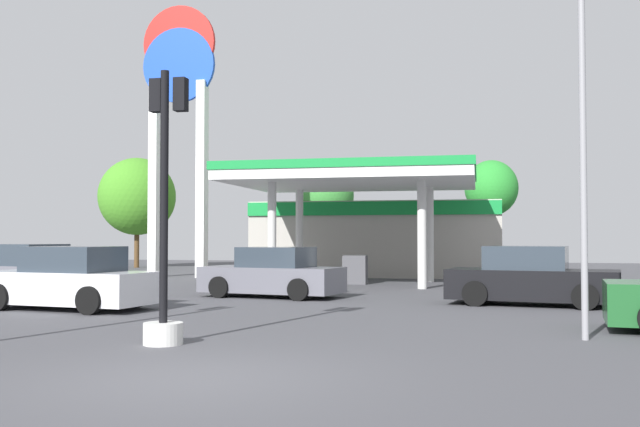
# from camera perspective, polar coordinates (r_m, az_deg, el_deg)

# --- Properties ---
(ground_plane) EXTENTS (90.00, 90.00, 0.00)m
(ground_plane) POSITION_cam_1_polar(r_m,az_deg,el_deg) (9.58, -9.83, -12.66)
(ground_plane) COLOR #47474C
(ground_plane) RESTS_ON ground
(gas_station) EXTENTS (11.27, 13.29, 4.46)m
(gas_station) POSITION_cam_1_polar(r_m,az_deg,el_deg) (33.34, 4.36, -1.29)
(gas_station) COLOR #ADA89E
(gas_station) RESTS_ON ground
(station_pole_sign) EXTENTS (3.41, 0.56, 12.34)m
(station_pole_sign) POSITION_cam_1_polar(r_m,az_deg,el_deg) (33.71, -11.08, 8.18)
(station_pole_sign) COLOR white
(station_pole_sign) RESTS_ON ground
(car_0) EXTENTS (4.46, 2.53, 1.51)m
(car_0) POSITION_cam_1_polar(r_m,az_deg,el_deg) (21.85, -3.77, -4.81)
(car_0) COLOR black
(car_0) RESTS_ON ground
(car_1) EXTENTS (4.60, 2.48, 1.57)m
(car_1) POSITION_cam_1_polar(r_m,az_deg,el_deg) (19.20, -19.15, -5.03)
(car_1) COLOR black
(car_1) RESTS_ON ground
(car_3) EXTENTS (4.62, 2.56, 1.57)m
(car_3) POSITION_cam_1_polar(r_m,az_deg,el_deg) (20.06, 16.31, -4.92)
(car_3) COLOR black
(car_3) RESTS_ON ground
(car_4) EXTENTS (4.73, 2.73, 1.59)m
(car_4) POSITION_cam_1_polar(r_m,az_deg,el_deg) (23.71, -22.56, -4.35)
(car_4) COLOR black
(car_4) RESTS_ON ground
(traffic_signal_1) EXTENTS (0.66, 0.69, 4.62)m
(traffic_signal_1) POSITION_cam_1_polar(r_m,az_deg,el_deg) (12.49, -12.14, -2.34)
(traffic_signal_1) COLOR silver
(traffic_signal_1) RESTS_ON ground
(tree_0) EXTENTS (4.56, 4.56, 6.54)m
(tree_0) POSITION_cam_1_polar(r_m,az_deg,el_deg) (44.49, -14.22, 1.30)
(tree_0) COLOR brown
(tree_0) RESTS_ON ground
(tree_1) EXTENTS (3.11, 3.11, 5.77)m
(tree_1) POSITION_cam_1_polar(r_m,az_deg,el_deg) (41.03, 0.52, 1.37)
(tree_1) COLOR brown
(tree_1) RESTS_ON ground
(tree_2) EXTENTS (2.82, 2.82, 5.92)m
(tree_2) POSITION_cam_1_polar(r_m,az_deg,el_deg) (39.61, 13.35, 1.90)
(tree_2) COLOR brown
(tree_2) RESTS_ON ground
(corner_streetlamp) EXTENTS (0.24, 1.48, 6.36)m
(corner_streetlamp) POSITION_cam_1_polar(r_m,az_deg,el_deg) (13.46, 20.13, 7.08)
(corner_streetlamp) COLOR gray
(corner_streetlamp) RESTS_ON ground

